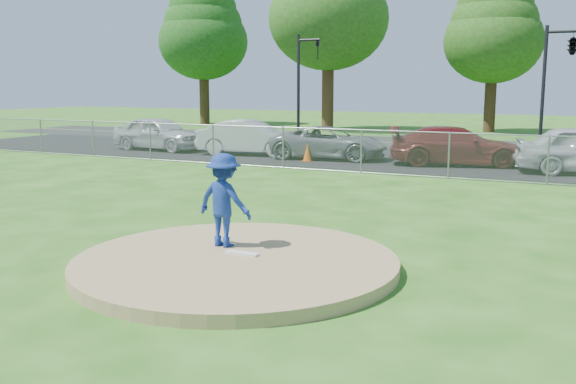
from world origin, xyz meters
name	(u,v)px	position (x,y,z in m)	size (l,w,h in m)	color
ground	(401,185)	(0.00, 10.00, 0.00)	(120.00, 120.00, 0.00)	#215512
pitchers_mound	(236,263)	(0.00, 0.00, 0.10)	(5.40, 5.40, 0.20)	#967E52
pitching_rubber	(242,253)	(0.00, 0.20, 0.22)	(0.60, 0.15, 0.04)	white
chain_link_fence	(418,154)	(0.00, 12.00, 0.75)	(40.00, 0.06, 1.50)	gray
parking_lot	(446,162)	(0.00, 16.50, 0.01)	(50.00, 8.00, 0.01)	black
street	(478,146)	(0.00, 24.00, 0.00)	(60.00, 7.00, 0.01)	#232426
tree_far_left	(203,30)	(-22.00, 33.00, 7.06)	(6.72, 6.72, 10.74)	#332312
tree_left	(329,3)	(-11.00, 31.00, 8.24)	(7.84, 7.84, 12.53)	#3D2616
tree_center	(494,29)	(-1.00, 34.00, 6.47)	(6.16, 6.16, 9.84)	#341F12
traffic_signal_left	(303,78)	(-8.76, 22.00, 3.36)	(1.28, 0.20, 5.60)	black
traffic_signal_center	(570,48)	(3.97, 22.00, 4.61)	(1.42, 2.48, 5.60)	black
pitcher	(224,200)	(-0.57, 0.59, 1.03)	(1.07, 0.61, 1.66)	navy
traffic_cone	(307,152)	(-5.07, 14.35, 0.36)	(0.36, 0.36, 0.70)	orange
parked_car_silver	(159,133)	(-13.11, 15.40, 0.79)	(1.85, 4.60, 1.57)	silver
parked_car_white	(250,138)	(-8.26, 15.41, 0.76)	(1.60, 4.57, 1.51)	silver
parked_car_gray	(329,143)	(-4.61, 15.47, 0.67)	(2.21, 4.78, 1.33)	slate
parked_car_darkred	(457,146)	(0.54, 15.64, 0.74)	(2.04, 5.03, 1.46)	maroon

